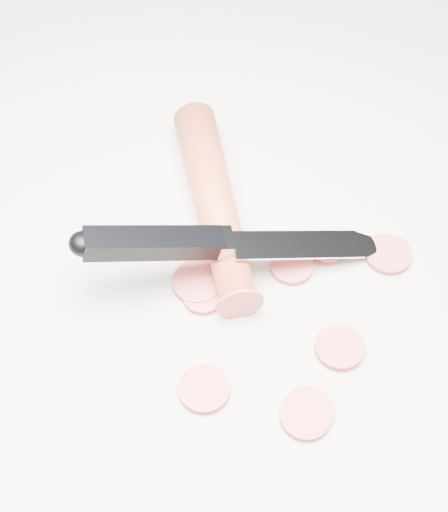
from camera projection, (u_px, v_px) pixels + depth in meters
ground at (251, 263)px, 0.58m from camera, size 2.40×2.40×0.00m
carrot at (215, 202)px, 0.59m from camera, size 0.10×0.20×0.03m
carrot_slice_0 at (203, 296)px, 0.56m from camera, size 0.03×0.03×0.01m
carrot_slice_1 at (291, 266)px, 0.57m from camera, size 0.03×0.03×0.01m
carrot_slice_2 at (198, 282)px, 0.57m from camera, size 0.04×0.04×0.01m
carrot_slice_3 at (339, 348)px, 0.53m from camera, size 0.04×0.04×0.01m
carrot_slice_4 at (388, 254)px, 0.58m from camera, size 0.04×0.04×0.01m
carrot_slice_5 at (204, 389)px, 0.52m from camera, size 0.04×0.04×0.01m
carrot_slice_6 at (308, 411)px, 0.51m from camera, size 0.04×0.04×0.01m
carrot_slice_7 at (305, 416)px, 0.50m from camera, size 0.04×0.04×0.01m
carrot_slice_8 at (326, 247)px, 0.59m from camera, size 0.03×0.03×0.01m
kitchen_knife at (243, 240)px, 0.55m from camera, size 0.26×0.11×0.08m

